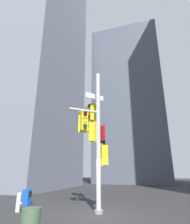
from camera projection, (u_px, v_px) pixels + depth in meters
name	position (u px, v px, depth m)	size (l,w,h in m)	color
ground	(99.00, 214.00, 8.79)	(120.00, 120.00, 0.00)	#2D2D30
building_tower_left	(31.00, 60.00, 28.94)	(13.14, 13.14, 37.06)	slate
building_mid_block	(130.00, 106.00, 39.20)	(12.95, 12.95, 30.46)	#4C5460
signal_pole_assembly	(94.00, 130.00, 10.38)	(2.24, 3.12, 7.46)	#B2B2B5
fire_hydrant	(18.00, 202.00, 9.29)	(0.33, 0.23, 0.89)	silver
newspaper_box	(27.00, 197.00, 11.10)	(0.45, 0.36, 0.88)	#194CB2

